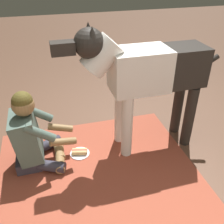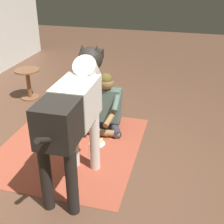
{
  "view_description": "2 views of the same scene",
  "coord_description": "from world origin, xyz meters",
  "px_view_note": "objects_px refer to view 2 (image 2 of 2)",
  "views": [
    {
      "loc": [
        0.64,
        2.04,
        1.88
      ],
      "look_at": [
        0.03,
        -0.22,
        0.42
      ],
      "focal_mm": 41.04,
      "sensor_mm": 36.0,
      "label": 1
    },
    {
      "loc": [
        -2.82,
        -1.18,
        2.2
      ],
      "look_at": [
        0.4,
        -0.33,
        0.52
      ],
      "focal_mm": 48.5,
      "sensor_mm": 36.0,
      "label": 2
    }
  ],
  "objects_px": {
    "person_sitting_on_floor": "(106,107)",
    "hot_dog_on_plate": "(97,143)",
    "large_dog": "(75,108)",
    "round_side_table": "(28,81)"
  },
  "relations": [
    {
      "from": "person_sitting_on_floor",
      "to": "hot_dog_on_plate",
      "type": "distance_m",
      "value": 0.55
    },
    {
      "from": "large_dog",
      "to": "hot_dog_on_plate",
      "type": "relative_size",
      "value": 7.92
    },
    {
      "from": "round_side_table",
      "to": "hot_dog_on_plate",
      "type": "bearing_deg",
      "value": -125.67
    },
    {
      "from": "hot_dog_on_plate",
      "to": "round_side_table",
      "type": "relative_size",
      "value": 0.41
    },
    {
      "from": "large_dog",
      "to": "round_side_table",
      "type": "xyz_separation_m",
      "value": [
        1.86,
        1.6,
        -0.56
      ]
    },
    {
      "from": "person_sitting_on_floor",
      "to": "round_side_table",
      "type": "distance_m",
      "value": 1.74
    },
    {
      "from": "person_sitting_on_floor",
      "to": "hot_dog_on_plate",
      "type": "bearing_deg",
      "value": -179.55
    },
    {
      "from": "person_sitting_on_floor",
      "to": "hot_dog_on_plate",
      "type": "xyz_separation_m",
      "value": [
        -0.45,
        -0.0,
        -0.31
      ]
    },
    {
      "from": "person_sitting_on_floor",
      "to": "large_dog",
      "type": "distance_m",
      "value": 1.28
    },
    {
      "from": "person_sitting_on_floor",
      "to": "hot_dog_on_plate",
      "type": "height_order",
      "value": "person_sitting_on_floor"
    }
  ]
}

